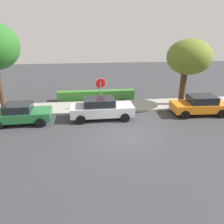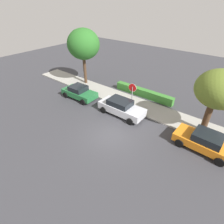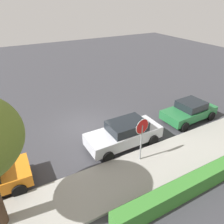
# 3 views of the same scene
# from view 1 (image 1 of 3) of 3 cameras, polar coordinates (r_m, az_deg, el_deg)

# --- Properties ---
(ground_plane) EXTENTS (60.00, 60.00, 0.00)m
(ground_plane) POSITION_cam_1_polar(r_m,az_deg,el_deg) (13.34, 3.46, -6.14)
(ground_plane) COLOR #38383D
(sidewalk_curb) EXTENTS (32.00, 2.68, 0.14)m
(sidewalk_curb) POSITION_cam_1_polar(r_m,az_deg,el_deg) (18.04, 0.69, 1.55)
(sidewalk_curb) COLOR #9E9B93
(sidewalk_curb) RESTS_ON ground_plane
(stop_sign) EXTENTS (0.82, 0.13, 2.59)m
(stop_sign) POSITION_cam_1_polar(r_m,az_deg,el_deg) (16.80, -3.00, 6.21)
(stop_sign) COLOR gray
(stop_sign) RESTS_ON ground_plane
(parked_car_silver) EXTENTS (4.45, 1.97, 1.50)m
(parked_car_silver) POSITION_cam_1_polar(r_m,az_deg,el_deg) (15.52, -2.78, 0.97)
(parked_car_silver) COLOR silver
(parked_car_silver) RESTS_ON ground_plane
(parked_car_green) EXTENTS (3.99, 2.13, 1.40)m
(parked_car_green) POSITION_cam_1_polar(r_m,az_deg,el_deg) (15.95, -22.74, -0.38)
(parked_car_green) COLOR #236B38
(parked_car_green) RESTS_ON ground_plane
(parked_car_orange) EXTENTS (4.05, 2.09, 1.45)m
(parked_car_orange) POSITION_cam_1_polar(r_m,az_deg,el_deg) (17.58, 21.90, 1.76)
(parked_car_orange) COLOR orange
(parked_car_orange) RESTS_ON ground_plane
(street_tree_mid_block) EXTENTS (3.44, 3.44, 5.39)m
(street_tree_mid_block) POSITION_cam_1_polar(r_m,az_deg,el_deg) (18.42, 19.47, 13.25)
(street_tree_mid_block) COLOR #422D1E
(street_tree_mid_block) RESTS_ON ground_plane
(fire_hydrant) EXTENTS (0.30, 0.22, 0.72)m
(fire_hydrant) POSITION_cam_1_polar(r_m,az_deg,el_deg) (20.00, 25.61, 2.28)
(fire_hydrant) COLOR gold
(fire_hydrant) RESTS_ON ground_plane
(front_yard_hedge) EXTENTS (6.92, 0.64, 0.85)m
(front_yard_hedge) POSITION_cam_1_polar(r_m,az_deg,el_deg) (19.85, -4.13, 4.41)
(front_yard_hedge) COLOR #387A2D
(front_yard_hedge) RESTS_ON ground_plane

